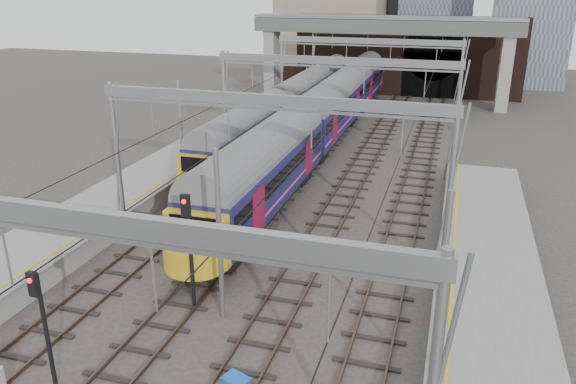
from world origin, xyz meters
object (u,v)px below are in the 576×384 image
(train_second, at_px, (301,97))
(signal_near_centre, at_px, (189,238))
(train_main, at_px, (350,91))
(signal_near_left, at_px, (42,317))

(train_second, relative_size, signal_near_centre, 9.04)
(train_main, relative_size, signal_near_centre, 13.71)
(train_second, distance_m, signal_near_left, 38.87)
(train_main, height_order, signal_near_left, train_main)
(signal_near_left, relative_size, signal_near_centre, 0.89)
(train_main, height_order, signal_near_centre, train_main)
(train_main, bearing_deg, signal_near_centre, -89.08)
(train_main, xyz_separation_m, signal_near_centre, (0.58, -36.00, 0.56))
(signal_near_left, height_order, signal_near_centre, signal_near_centre)
(signal_near_left, xyz_separation_m, signal_near_centre, (2.13, 5.92, 0.31))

